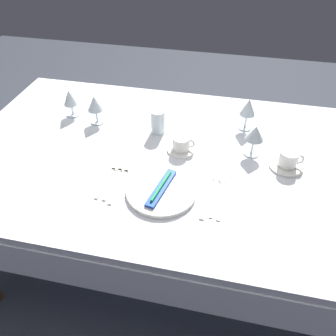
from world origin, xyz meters
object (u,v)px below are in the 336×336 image
(drink_tumbler, at_px, (158,123))
(coffee_cup_left, at_px, (289,159))
(dinner_plate, at_px, (161,191))
(spoon_soup, at_px, (215,190))
(wine_glass_centre, at_px, (248,108))
(fork_salad, at_px, (108,179))
(fork_outer, at_px, (121,182))
(wine_glass_right, at_px, (255,134))
(wine_glass_far, at_px, (95,105))
(fork_inner, at_px, (115,180))
(spoon_dessert, at_px, (222,193))
(coffee_cup_right, at_px, (182,143))
(wine_glass_left, at_px, (70,99))
(toothbrush_package, at_px, (161,187))
(dinner_knife, at_px, (205,196))

(drink_tumbler, bearing_deg, coffee_cup_left, -13.14)
(dinner_plate, xyz_separation_m, spoon_soup, (0.20, 0.05, -0.01))
(dinner_plate, relative_size, wine_glass_centre, 1.73)
(fork_salad, xyz_separation_m, coffee_cup_left, (0.69, 0.22, 0.04))
(fork_salad, bearing_deg, fork_outer, -8.73)
(coffee_cup_left, xyz_separation_m, wine_glass_right, (-0.14, 0.06, 0.06))
(wine_glass_far, bearing_deg, fork_inner, -59.97)
(wine_glass_centre, distance_m, drink_tumbler, 0.42)
(fork_salad, bearing_deg, wine_glass_centre, 42.61)
(fork_inner, height_order, wine_glass_right, wine_glass_right)
(fork_salad, bearing_deg, drink_tumbler, 71.69)
(fork_inner, height_order, spoon_dessert, spoon_dessert)
(spoon_dessert, relative_size, coffee_cup_right, 2.27)
(fork_outer, relative_size, drink_tumbler, 2.01)
(fork_inner, height_order, wine_glass_left, wine_glass_left)
(wine_glass_far, bearing_deg, coffee_cup_right, -17.00)
(fork_inner, bearing_deg, toothbrush_package, -8.15)
(fork_outer, relative_size, spoon_dessert, 1.01)
(dinner_knife, bearing_deg, wine_glass_right, 61.35)
(coffee_cup_left, bearing_deg, wine_glass_far, 170.24)
(wine_glass_far, height_order, drink_tumbler, wine_glass_far)
(spoon_dessert, bearing_deg, dinner_plate, -169.08)
(toothbrush_package, xyz_separation_m, coffee_cup_right, (0.03, 0.27, 0.01))
(dinner_knife, bearing_deg, coffee_cup_right, 117.56)
(dinner_plate, relative_size, coffee_cup_right, 2.74)
(toothbrush_package, height_order, fork_outer, toothbrush_package)
(fork_outer, distance_m, spoon_soup, 0.37)
(toothbrush_package, distance_m, drink_tumbler, 0.40)
(toothbrush_package, relative_size, fork_inner, 1.00)
(fork_salad, xyz_separation_m, coffee_cup_right, (0.25, 0.24, 0.04))
(fork_outer, bearing_deg, toothbrush_package, -6.54)
(coffee_cup_left, relative_size, wine_glass_far, 0.71)
(spoon_dessert, distance_m, wine_glass_left, 0.88)
(spoon_soup, distance_m, coffee_cup_left, 0.34)
(fork_outer, xyz_separation_m, wine_glass_far, (-0.24, 0.38, 0.10))
(coffee_cup_right, bearing_deg, dinner_knife, -62.44)
(dinner_plate, bearing_deg, spoon_soup, 14.33)
(fork_salad, height_order, wine_glass_left, wine_glass_left)
(dinner_knife, bearing_deg, wine_glass_centre, 75.29)
(spoon_soup, relative_size, drink_tumbler, 1.99)
(spoon_soup, height_order, wine_glass_centre, wine_glass_centre)
(dinner_plate, height_order, coffee_cup_right, coffee_cup_right)
(toothbrush_package, height_order, coffee_cup_right, coffee_cup_right)
(fork_inner, bearing_deg, coffee_cup_right, 47.28)
(spoon_soup, bearing_deg, wine_glass_left, 152.60)
(wine_glass_centre, height_order, wine_glass_right, wine_glass_centre)
(spoon_soup, relative_size, coffee_cup_left, 2.23)
(drink_tumbler, bearing_deg, fork_salad, -108.31)
(fork_outer, distance_m, wine_glass_left, 0.58)
(fork_inner, xyz_separation_m, coffee_cup_left, (0.67, 0.22, 0.04))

